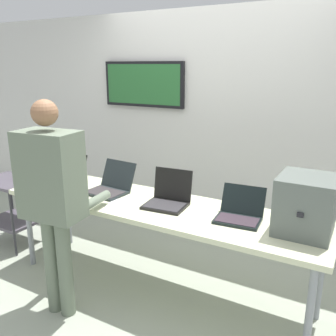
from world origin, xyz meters
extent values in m
cube|color=#9CA492|center=(0.00, 0.00, -0.02)|extent=(8.00, 8.00, 0.04)
cube|color=silver|center=(0.00, 1.13, 1.20)|extent=(8.00, 0.06, 2.40)
cube|color=black|center=(-0.81, 1.08, 1.66)|extent=(0.99, 0.05, 0.48)
cube|color=#27612E|center=(-0.81, 1.06, 1.66)|extent=(0.93, 0.02, 0.42)
cube|color=beige|center=(0.00, 0.00, 0.75)|extent=(2.71, 0.70, 0.04)
cylinder|color=gray|center=(-1.25, -0.25, 0.36)|extent=(0.05, 0.05, 0.73)
cylinder|color=gray|center=(1.25, -0.25, 0.36)|extent=(0.05, 0.05, 0.73)
cylinder|color=gray|center=(-1.25, 0.25, 0.36)|extent=(0.05, 0.05, 0.73)
cylinder|color=gray|center=(1.25, 0.25, 0.36)|extent=(0.05, 0.05, 0.73)
cube|color=#57605A|center=(1.12, 0.06, 0.96)|extent=(0.36, 0.40, 0.39)
cube|color=black|center=(1.12, -0.14, 0.96)|extent=(0.04, 0.01, 0.03)
cube|color=black|center=(-1.09, 0.01, 0.78)|extent=(0.36, 0.27, 0.02)
cube|color=#332E32|center=(-1.09, 0.00, 0.79)|extent=(0.33, 0.21, 0.00)
cube|color=black|center=(-1.09, 0.18, 0.91)|extent=(0.35, 0.12, 0.23)
cube|color=#325931|center=(-1.09, 0.19, 0.90)|extent=(0.32, 0.10, 0.21)
cube|color=#202729|center=(-0.52, 0.00, 0.78)|extent=(0.36, 0.28, 0.02)
cube|color=#332E30|center=(-0.52, -0.01, 0.79)|extent=(0.33, 0.23, 0.00)
cube|color=#202729|center=(-0.51, 0.17, 0.90)|extent=(0.35, 0.13, 0.23)
cube|color=silver|center=(-0.51, 0.18, 0.90)|extent=(0.32, 0.11, 0.21)
cube|color=black|center=(0.09, -0.01, 0.78)|extent=(0.35, 0.29, 0.02)
cube|color=#2E2C2F|center=(0.09, -0.03, 0.79)|extent=(0.32, 0.24, 0.00)
cube|color=black|center=(0.07, 0.14, 0.92)|extent=(0.33, 0.08, 0.25)
cube|color=silver|center=(0.07, 0.14, 0.92)|extent=(0.30, 0.07, 0.23)
cube|color=black|center=(0.68, -0.01, 0.78)|extent=(0.34, 0.25, 0.02)
cube|color=#32272F|center=(0.68, -0.02, 0.79)|extent=(0.31, 0.20, 0.00)
cube|color=black|center=(0.67, 0.15, 0.89)|extent=(0.33, 0.13, 0.20)
cube|color=black|center=(0.67, 0.15, 0.89)|extent=(0.30, 0.11, 0.17)
cylinder|color=slate|center=(-0.55, -0.64, 0.40)|extent=(0.12, 0.12, 0.80)
cylinder|color=slate|center=(-0.43, -0.62, 0.40)|extent=(0.12, 0.12, 0.80)
cube|color=slate|center=(-0.49, -0.63, 1.11)|extent=(0.46, 0.30, 0.63)
sphere|color=#926546|center=(-0.49, -0.63, 1.55)|extent=(0.18, 0.18, 0.18)
cylinder|color=slate|center=(-0.68, -0.36, 0.85)|extent=(0.10, 0.33, 0.07)
cylinder|color=slate|center=(-0.35, -0.33, 0.85)|extent=(0.10, 0.33, 0.07)
cylinder|color=white|center=(-0.71, -0.25, 0.81)|extent=(0.08, 0.08, 0.08)
cube|color=white|center=(-0.25, -0.17, 0.77)|extent=(0.29, 0.35, 0.00)
cube|color=#4C4651|center=(-1.79, -0.02, 0.69)|extent=(0.56, 0.44, 0.03)
cube|color=#4C4651|center=(-1.79, -0.02, 0.25)|extent=(0.53, 0.42, 0.03)
cylinder|color=#333338|center=(-1.53, -0.22, 0.35)|extent=(0.02, 0.02, 0.71)
cylinder|color=#333338|center=(-2.05, 0.18, 0.35)|extent=(0.02, 0.02, 0.71)
cylinder|color=#333338|center=(-1.53, 0.18, 0.35)|extent=(0.02, 0.02, 0.71)
camera|label=1|loc=(1.44, -2.37, 1.86)|focal=39.11mm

